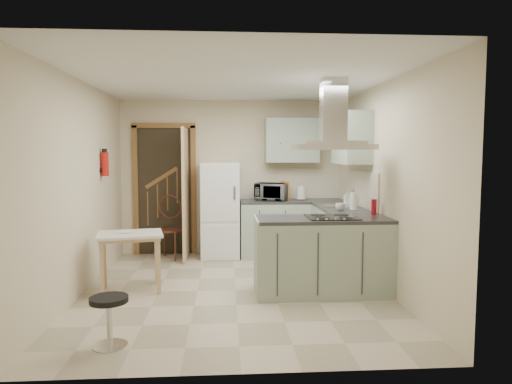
{
  "coord_description": "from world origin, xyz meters",
  "views": [
    {
      "loc": [
        -0.1,
        -5.38,
        1.66
      ],
      "look_at": [
        0.28,
        0.45,
        1.15
      ],
      "focal_mm": 32.0,
      "sensor_mm": 36.0,
      "label": 1
    }
  ],
  "objects": [
    {
      "name": "ceiling",
      "position": [
        0.0,
        0.0,
        2.5
      ],
      "size": [
        4.2,
        4.2,
        0.0
      ],
      "primitive_type": "plane",
      "rotation": [
        3.14,
        0.0,
        0.0
      ],
      "color": "silver",
      "rests_on": "back_wall"
    },
    {
      "name": "drop_leaf_table",
      "position": [
        -1.25,
        0.06,
        0.35
      ],
      "size": [
        0.84,
        0.7,
        0.7
      ],
      "primitive_type": "cube",
      "rotation": [
        0.0,
        0.0,
        0.2
      ],
      "color": "tan",
      "rests_on": "floor"
    },
    {
      "name": "fridge",
      "position": [
        -0.2,
        1.8,
        0.75
      ],
      "size": [
        0.6,
        0.6,
        1.5
      ],
      "primitive_type": "cube",
      "color": "white",
      "rests_on": "floor"
    },
    {
      "name": "bentwood_chair",
      "position": [
        -0.99,
        1.73,
        0.45
      ],
      "size": [
        0.5,
        0.5,
        0.9
      ],
      "primitive_type": "cube",
      "rotation": [
        0.0,
        0.0,
        -0.3
      ],
      "color": "#4C2219",
      "rests_on": "floor"
    },
    {
      "name": "soap_bottle",
      "position": [
        1.67,
        1.15,
        1.01
      ],
      "size": [
        0.1,
        0.1,
        0.21
      ],
      "primitive_type": "imported",
      "rotation": [
        0.0,
        0.0,
        0.05
      ],
      "color": "silver",
      "rests_on": "counter_right"
    },
    {
      "name": "doorway",
      "position": [
        -1.1,
        2.07,
        1.05
      ],
      "size": [
        1.1,
        0.12,
        2.1
      ],
      "primitive_type": "cube",
      "color": "brown",
      "rests_on": "floor"
    },
    {
      "name": "left_wall",
      "position": [
        -1.8,
        0.0,
        1.25
      ],
      "size": [
        0.0,
        4.2,
        4.2
      ],
      "primitive_type": "plane",
      "rotation": [
        1.57,
        0.0,
        1.57
      ],
      "color": "beige",
      "rests_on": "floor"
    },
    {
      "name": "hob",
      "position": [
        1.12,
        -0.18,
        0.91
      ],
      "size": [
        0.58,
        0.5,
        0.01
      ],
      "primitive_type": "cube",
      "color": "black",
      "rests_on": "peninsula"
    },
    {
      "name": "fire_extinguisher",
      "position": [
        -1.74,
        0.9,
        1.5
      ],
      "size": [
        0.1,
        0.1,
        0.32
      ],
      "primitive_type": "cylinder",
      "color": "#B2140F",
      "rests_on": "left_wall"
    },
    {
      "name": "red_bottle",
      "position": [
        1.7,
        0.04,
        0.99
      ],
      "size": [
        0.07,
        0.07,
        0.19
      ],
      "primitive_type": "cylinder",
      "rotation": [
        0.0,
        0.0,
        0.07
      ],
      "color": "#AB0E1C",
      "rests_on": "peninsula"
    },
    {
      "name": "wall_cabinet_back",
      "position": [
        0.95,
        1.93,
        1.85
      ],
      "size": [
        0.85,
        0.35,
        0.7
      ],
      "primitive_type": "cube",
      "color": "#9EB2A0",
      "rests_on": "back_wall"
    },
    {
      "name": "kettle",
      "position": [
        1.09,
        1.8,
        1.02
      ],
      "size": [
        0.17,
        0.17,
        0.23
      ],
      "primitive_type": "cylinder",
      "rotation": [
        0.0,
        0.0,
        0.05
      ],
      "color": "silver",
      "rests_on": "counter_back"
    },
    {
      "name": "splashback",
      "position": [
        0.96,
        2.09,
        1.15
      ],
      "size": [
        1.68,
        0.02,
        0.5
      ],
      "primitive_type": "cube",
      "color": "beige",
      "rests_on": "counter_back"
    },
    {
      "name": "right_wall",
      "position": [
        1.8,
        0.0,
        1.25
      ],
      "size": [
        0.0,
        4.2,
        4.2
      ],
      "primitive_type": "plane",
      "rotation": [
        1.57,
        0.0,
        -1.57
      ],
      "color": "beige",
      "rests_on": "floor"
    },
    {
      "name": "sink",
      "position": [
        1.5,
        0.95,
        0.91
      ],
      "size": [
        0.45,
        0.4,
        0.01
      ],
      "primitive_type": "cube",
      "color": "silver",
      "rests_on": "counter_right"
    },
    {
      "name": "wall_cabinet_right",
      "position": [
        1.62,
        0.85,
        1.85
      ],
      "size": [
        0.35,
        0.9,
        0.7
      ],
      "primitive_type": "cube",
      "color": "#9EB2A0",
      "rests_on": "right_wall"
    },
    {
      "name": "book",
      "position": [
        -1.39,
        0.12,
        0.74
      ],
      "size": [
        0.15,
        0.2,
        0.09
      ],
      "primitive_type": "imported",
      "rotation": [
        0.0,
        0.0,
        -0.04
      ],
      "color": "#A83846",
      "rests_on": "drop_leaf_table"
    },
    {
      "name": "back_wall",
      "position": [
        0.0,
        2.1,
        1.25
      ],
      "size": [
        3.6,
        0.0,
        3.6
      ],
      "primitive_type": "plane",
      "rotation": [
        1.57,
        0.0,
        0.0
      ],
      "color": "beige",
      "rests_on": "floor"
    },
    {
      "name": "cup",
      "position": [
        1.38,
        0.43,
        0.95
      ],
      "size": [
        0.16,
        0.16,
        0.1
      ],
      "primitive_type": "imported",
      "rotation": [
        0.0,
        0.0,
        -0.34
      ],
      "color": "silver",
      "rests_on": "counter_right"
    },
    {
      "name": "counter_back",
      "position": [
        0.66,
        1.8,
        0.45
      ],
      "size": [
        1.08,
        0.6,
        0.9
      ],
      "primitive_type": "cube",
      "color": "#9EB2A0",
      "rests_on": "floor"
    },
    {
      "name": "microwave",
      "position": [
        0.62,
        1.82,
        1.04
      ],
      "size": [
        0.58,
        0.5,
        0.27
      ],
      "primitive_type": "imported",
      "rotation": [
        0.0,
        0.0,
        -0.4
      ],
      "color": "black",
      "rests_on": "counter_back"
    },
    {
      "name": "floor",
      "position": [
        0.0,
        0.0,
        0.0
      ],
      "size": [
        4.2,
        4.2,
        0.0
      ],
      "primitive_type": "plane",
      "color": "#C1AF96",
      "rests_on": "ground"
    },
    {
      "name": "peninsula",
      "position": [
        1.02,
        -0.18,
        0.45
      ],
      "size": [
        1.55,
        0.65,
        0.9
      ],
      "primitive_type": "cube",
      "color": "#9EB2A0",
      "rests_on": "floor"
    },
    {
      "name": "cereal_box",
      "position": [
        0.84,
        1.9,
        1.05
      ],
      "size": [
        0.11,
        0.21,
        0.29
      ],
      "primitive_type": "cube",
      "rotation": [
        0.0,
        0.0,
        0.18
      ],
      "color": "orange",
      "rests_on": "counter_back"
    },
    {
      "name": "extractor_hood",
      "position": [
        1.12,
        -0.18,
        1.72
      ],
      "size": [
        0.9,
        0.55,
        0.1
      ],
      "primitive_type": "cube",
      "color": "silver",
      "rests_on": "ceiling"
    },
    {
      "name": "stool",
      "position": [
        -1.11,
        -1.53,
        0.22
      ],
      "size": [
        0.39,
        0.39,
        0.44
      ],
      "primitive_type": "cylinder",
      "rotation": [
        0.0,
        0.0,
        0.22
      ],
      "color": "black",
      "rests_on": "floor"
    },
    {
      "name": "paper_towel",
      "position": [
        1.57,
        0.5,
        1.02
      ],
      "size": [
        0.11,
        0.11,
        0.24
      ],
      "primitive_type": "cylinder",
      "rotation": [
        0.0,
        0.0,
        0.23
      ],
      "color": "white",
      "rests_on": "counter_right"
    },
    {
      "name": "counter_right",
      "position": [
        1.5,
        1.12,
        0.45
      ],
      "size": [
        0.6,
        1.95,
        0.9
      ],
      "primitive_type": "cube",
      "color": "#9EB2A0",
      "rests_on": "floor"
    }
  ]
}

